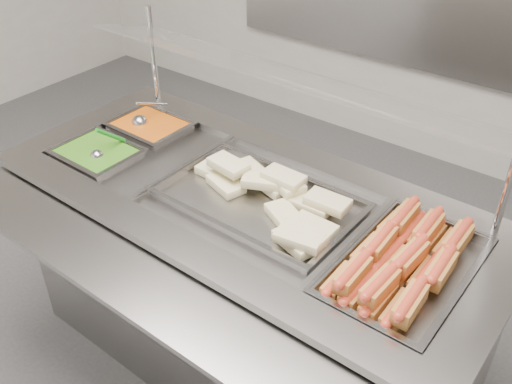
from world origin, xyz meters
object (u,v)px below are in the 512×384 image
Objects in this scene: ladle at (141,122)px; serving_spoon at (100,153)px; steam_counter at (246,284)px; sneeze_guard at (283,78)px; pan_wraps at (258,204)px; pan_hotdogs at (404,275)px.

serving_spoon is (0.06, -0.27, 0.00)m from ladle.
steam_counter is 0.82m from sneeze_guard.
pan_wraps is at bearing -10.59° from ladle.
steam_counter is 0.81m from ladle.
pan_hotdogs is 0.81× the size of pan_wraps.
serving_spoon is (-0.60, -0.35, -0.34)m from sneeze_guard.
pan_wraps is (-0.55, 0.01, 0.01)m from pan_hotdogs.
pan_hotdogs and pan_wraps have the same top height.
sneeze_guard reaches higher than pan_wraps.
sneeze_guard reaches higher than steam_counter.
pan_hotdogs is (0.60, -0.22, -0.39)m from sneeze_guard.
ladle is at bearing 103.37° from serving_spoon.
ladle is at bearing -173.33° from sneeze_guard.
steam_counter is 10.81× the size of serving_spoon.
pan_wraps is at bearing -75.30° from sneeze_guard.
steam_counter is 3.41× the size of pan_hotdogs.
pan_hotdogs is 0.55m from pan_wraps.
steam_counter is 0.72m from pan_hotdogs.
sneeze_guard is 8.25× the size of ladle.
pan_hotdogs is 2.76× the size of ladle.
steam_counter is at bearing -90.64° from sneeze_guard.
steam_counter is at bearing -11.44° from ladle.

